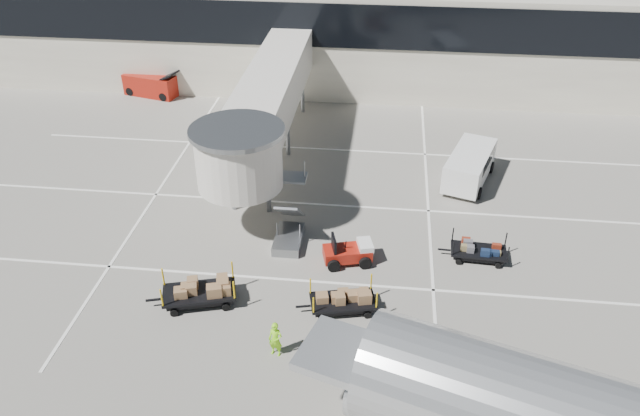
# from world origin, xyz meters

# --- Properties ---
(ground) EXTENTS (140.00, 140.00, 0.00)m
(ground) POSITION_xyz_m (0.00, 0.00, 0.00)
(ground) COLOR #9E998D
(ground) RESTS_ON ground
(lane_markings) EXTENTS (40.00, 30.00, 0.02)m
(lane_markings) POSITION_xyz_m (-0.67, 9.33, 0.01)
(lane_markings) COLOR white
(lane_markings) RESTS_ON ground
(terminal) EXTENTS (64.00, 12.11, 15.20)m
(terminal) POSITION_xyz_m (-0.35, 29.94, 4.11)
(terminal) COLOR #F0EACE
(terminal) RESTS_ON ground
(jet_bridge) EXTENTS (5.70, 20.40, 6.03)m
(jet_bridge) POSITION_xyz_m (-3.97, 12.26, 4.28)
(jet_bridge) COLOR silver
(jet_bridge) RESTS_ON ground
(baggage_tug) EXTENTS (2.62, 2.04, 1.58)m
(baggage_tug) POSITION_xyz_m (1.83, 3.77, 0.58)
(baggage_tug) COLOR #9C190E
(baggage_tug) RESTS_ON ground
(suitcase_cart) EXTENTS (3.42, 1.52, 1.33)m
(suitcase_cart) POSITION_xyz_m (8.21, 4.76, 0.49)
(suitcase_cart) COLOR black
(suitcase_cart) RESTS_ON ground
(box_cart_near) EXTENTS (3.68, 2.09, 1.41)m
(box_cart_near) POSITION_xyz_m (1.91, 0.14, 0.55)
(box_cart_near) COLOR black
(box_cart_near) RESTS_ON ground
(box_cart_far) EXTENTS (4.15, 2.49, 1.59)m
(box_cart_far) POSITION_xyz_m (-4.79, -0.13, 0.64)
(box_cart_far) COLOR black
(box_cart_far) RESTS_ON ground
(ground_worker) EXTENTS (0.67, 0.52, 1.65)m
(ground_worker) POSITION_xyz_m (-0.69, -2.90, 0.83)
(ground_worker) COLOR #81DC17
(ground_worker) RESTS_ON ground
(minivan) EXTENTS (3.64, 5.60, 1.97)m
(minivan) POSITION_xyz_m (8.53, 12.82, 1.18)
(minivan) COLOR white
(minivan) RESTS_ON ground
(belt_loader) EXTENTS (4.81, 2.80, 2.19)m
(belt_loader) POSITION_xyz_m (-15.40, 23.99, 0.83)
(belt_loader) COLOR #9C190E
(belt_loader) RESTS_ON ground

